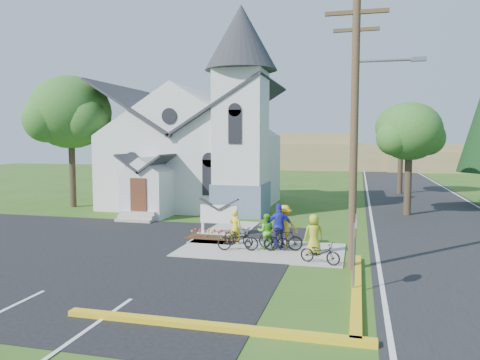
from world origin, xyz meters
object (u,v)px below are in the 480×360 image
(cyclist_0, at_px, (235,227))
(stop_sign, at_px, (355,236))
(bike_0, at_px, (238,240))
(cyclist_1, at_px, (266,231))
(bike_4, at_px, (320,253))
(bike_2, at_px, (238,236))
(cyclist_2, at_px, (279,226))
(cyclist_3, at_px, (284,226))
(bike_1, at_px, (274,239))
(church_sign, at_px, (219,215))
(cyclist_4, at_px, (314,234))
(utility_pole, at_px, (356,121))
(bike_3, at_px, (283,239))

(cyclist_0, bearing_deg, stop_sign, 144.73)
(bike_0, height_order, cyclist_1, cyclist_1)
(cyclist_0, xyz_separation_m, bike_4, (3.98, -2.44, -0.36))
(cyclist_0, height_order, bike_2, cyclist_0)
(cyclist_2, xyz_separation_m, bike_2, (-1.84, 0.16, -0.56))
(cyclist_1, bearing_deg, cyclist_3, -149.90)
(bike_1, bearing_deg, church_sign, 72.67)
(bike_0, xyz_separation_m, cyclist_3, (1.79, 1.22, 0.46))
(cyclist_2, relative_size, cyclist_4, 1.19)
(stop_sign, relative_size, cyclist_3, 1.35)
(stop_sign, distance_m, cyclist_2, 5.99)
(utility_pole, height_order, cyclist_3, utility_pole)
(utility_pole, distance_m, cyclist_3, 6.04)
(bike_1, height_order, cyclist_3, cyclist_3)
(church_sign, distance_m, cyclist_1, 3.82)
(church_sign, relative_size, cyclist_0, 1.42)
(cyclist_4, bearing_deg, cyclist_0, -35.84)
(cyclist_0, xyz_separation_m, cyclist_2, (2.07, -0.43, 0.20))
(cyclist_3, bearing_deg, stop_sign, 101.66)
(utility_pole, xyz_separation_m, stop_sign, (0.07, -2.70, -3.62))
(cyclist_4, bearing_deg, church_sign, -51.64)
(stop_sign, xyz_separation_m, bike_0, (-4.85, 4.28, -1.27))
(utility_pole, relative_size, bike_1, 6.55)
(bike_0, distance_m, bike_3, 1.92)
(stop_sign, xyz_separation_m, bike_2, (-5.05, 5.16, -1.31))
(bike_0, relative_size, bike_1, 1.14)
(bike_1, bearing_deg, bike_2, 101.28)
(bike_4, bearing_deg, cyclist_4, 31.64)
(bike_1, height_order, cyclist_4, cyclist_4)
(cyclist_0, xyz_separation_m, cyclist_3, (2.22, 0.07, 0.14))
(cyclist_0, bearing_deg, cyclist_1, 170.83)
(bike_3, bearing_deg, bike_0, 86.70)
(cyclist_0, xyz_separation_m, bike_3, (2.30, -0.77, -0.28))
(cyclist_1, distance_m, bike_3, 0.86)
(stop_sign, bearing_deg, bike_2, 134.40)
(church_sign, bearing_deg, bike_1, -37.93)
(utility_pole, distance_m, bike_2, 7.43)
(stop_sign, height_order, bike_1, stop_sign)
(cyclist_2, bearing_deg, stop_sign, 106.62)
(cyclist_1, distance_m, cyclist_3, 0.94)
(bike_0, xyz_separation_m, bike_3, (1.88, 0.38, 0.04))
(bike_1, height_order, bike_3, bike_3)
(bike_2, relative_size, cyclist_4, 0.97)
(cyclist_0, xyz_separation_m, bike_0, (0.42, -1.15, -0.32))
(bike_2, bearing_deg, church_sign, 58.08)
(bike_1, height_order, bike_4, bike_1)
(stop_sign, height_order, bike_3, stop_sign)
(bike_4, bearing_deg, bike_2, 77.42)
(cyclist_3, relative_size, bike_4, 1.15)
(cyclist_2, bearing_deg, bike_3, 108.84)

